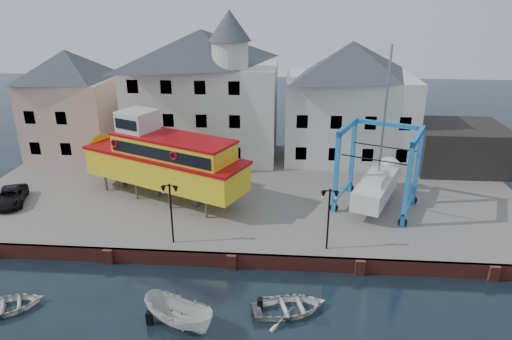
{
  "coord_description": "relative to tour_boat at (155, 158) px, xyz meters",
  "views": [
    {
      "loc": [
        3.47,
        -24.5,
        16.39
      ],
      "look_at": [
        1.0,
        7.0,
        4.0
      ],
      "focal_mm": 32.0,
      "sensor_mm": 36.0,
      "label": 1
    }
  ],
  "objects": [
    {
      "name": "tour_boat",
      "position": [
        0.0,
        0.0,
        0.0
      ],
      "size": [
        15.8,
        9.95,
        6.83
      ],
      "rotation": [
        0.0,
        0.0,
        -0.43
      ],
      "color": "#59595E",
      "rests_on": "hardstanding"
    },
    {
      "name": "building_pink",
      "position": [
        -10.93,
        9.57,
        1.93
      ],
      "size": [
        8.0,
        7.0,
        10.3
      ],
      "color": "tan",
      "rests_on": "hardstanding"
    },
    {
      "name": "building_white_right",
      "position": [
        16.07,
        10.57,
        2.38
      ],
      "size": [
        12.0,
        8.0,
        11.2
      ],
      "color": "silver",
      "rests_on": "hardstanding"
    },
    {
      "name": "motorboat_d",
      "position": [
        -4.77,
        -13.45,
        -4.22
      ],
      "size": [
        4.55,
        4.11,
        0.77
      ],
      "primitive_type": "imported",
      "rotation": [
        0.0,
        0.0,
        2.06
      ],
      "color": "silver",
      "rests_on": "ground"
    },
    {
      "name": "shed_dark",
      "position": [
        26.07,
        8.57,
        -1.22
      ],
      "size": [
        8.0,
        7.0,
        4.0
      ],
      "primitive_type": "cube",
      "color": "black",
      "rests_on": "hardstanding"
    },
    {
      "name": "motorboat_b",
      "position": [
        10.75,
        -12.38,
        -4.22
      ],
      "size": [
        4.81,
        4.01,
        0.86
      ],
      "primitive_type": "imported",
      "rotation": [
        0.0,
        0.0,
        1.86
      ],
      "color": "silver",
      "rests_on": "ground"
    },
    {
      "name": "building_white_main",
      "position": [
        2.2,
        9.96,
        3.12
      ],
      "size": [
        14.0,
        8.3,
        14.0
      ],
      "color": "silver",
      "rests_on": "hardstanding"
    },
    {
      "name": "van",
      "position": [
        -10.94,
        -2.39,
        -2.63
      ],
      "size": [
        3.29,
        4.66,
        1.18
      ],
      "primitive_type": "imported",
      "rotation": [
        0.0,
        0.0,
        0.35
      ],
      "color": "black",
      "rests_on": "hardstanding"
    },
    {
      "name": "travel_lift",
      "position": [
        17.36,
        -0.25,
        -1.2
      ],
      "size": [
        6.89,
        8.16,
        12.08
      ],
      "rotation": [
        0.0,
        0.0,
        -0.4
      ],
      "color": "#116FB5",
      "rests_on": "hardstanding"
    },
    {
      "name": "motorboat_a",
      "position": [
        5.02,
        -13.94,
        -4.22
      ],
      "size": [
        4.66,
        3.44,
        1.69
      ],
      "primitive_type": "imported",
      "rotation": [
        0.0,
        0.0,
        1.11
      ],
      "color": "silver",
      "rests_on": "ground"
    },
    {
      "name": "hardstanding",
      "position": [
        7.07,
        2.57,
        -3.72
      ],
      "size": [
        44.0,
        22.0,
        1.0
      ],
      "primitive_type": "cube",
      "color": "slate",
      "rests_on": "ground"
    },
    {
      "name": "ground",
      "position": [
        7.07,
        -8.43,
        -4.22
      ],
      "size": [
        140.0,
        140.0,
        0.0
      ],
      "primitive_type": "plane",
      "color": "black",
      "rests_on": "ground"
    },
    {
      "name": "lamp_post_right",
      "position": [
        13.07,
        -7.23,
        -0.05
      ],
      "size": [
        1.12,
        0.32,
        4.2
      ],
      "color": "black",
      "rests_on": "hardstanding"
    },
    {
      "name": "lamp_post_left",
      "position": [
        3.07,
        -7.23,
        -0.05
      ],
      "size": [
        1.12,
        0.32,
        4.2
      ],
      "color": "black",
      "rests_on": "hardstanding"
    },
    {
      "name": "quay_wall",
      "position": [
        7.07,
        -8.33,
        -3.72
      ],
      "size": [
        44.0,
        0.47,
        1.0
      ],
      "color": "maroon",
      "rests_on": "ground"
    }
  ]
}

